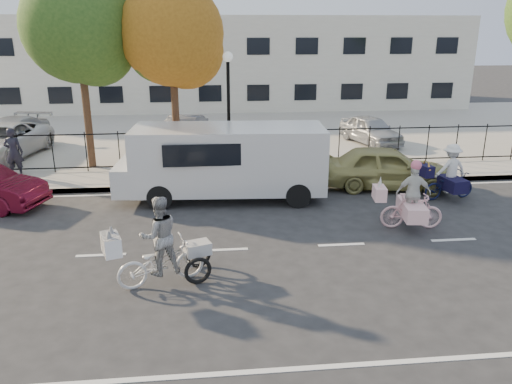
{
  "coord_description": "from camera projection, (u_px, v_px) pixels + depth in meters",
  "views": [
    {
      "loc": [
        -0.37,
        -11.39,
        5.28
      ],
      "look_at": [
        0.93,
        1.2,
        1.1
      ],
      "focal_mm": 35.0,
      "sensor_mm": 36.0,
      "label": 1
    }
  ],
  "objects": [
    {
      "name": "parking_lot",
      "position": [
        212.0,
        130.0,
        26.59
      ],
      "size": [
        60.0,
        15.6,
        0.15
      ],
      "primitive_type": "cube",
      "color": "#A8A399",
      "rests_on": "ground"
    },
    {
      "name": "zebra_trike",
      "position": [
        161.0,
        251.0,
        10.61
      ],
      "size": [
        2.3,
        1.48,
        1.98
      ],
      "rotation": [
        0.0,
        0.0,
        1.91
      ],
      "color": "silver",
      "rests_on": "ground"
    },
    {
      "name": "tree_west",
      "position": [
        83.0,
        33.0,
        17.92
      ],
      "size": [
        3.97,
        3.97,
        7.28
      ],
      "color": "#442D1D",
      "rests_on": "ground"
    },
    {
      "name": "bull_bike",
      "position": [
        449.0,
        177.0,
        15.95
      ],
      "size": [
        1.99,
        1.38,
        1.81
      ],
      "rotation": [
        0.0,
        0.0,
        1.72
      ],
      "color": "#101537",
      "rests_on": "ground"
    },
    {
      "name": "lot_car_c",
      "position": [
        183.0,
        131.0,
        22.56
      ],
      "size": [
        2.41,
        4.22,
        1.32
      ],
      "primitive_type": "imported",
      "rotation": [
        0.0,
        0.0,
        -0.27
      ],
      "color": "#4C4E54",
      "rests_on": "parking_lot"
    },
    {
      "name": "road_markings",
      "position": [
        224.0,
        250.0,
        12.45
      ],
      "size": [
        60.0,
        9.52,
        0.01
      ],
      "primitive_type": null,
      "color": "silver",
      "rests_on": "ground"
    },
    {
      "name": "sidewalk",
      "position": [
        217.0,
        178.0,
        18.19
      ],
      "size": [
        60.0,
        2.2,
        0.15
      ],
      "primitive_type": "cube",
      "color": "#A8A399",
      "rests_on": "ground"
    },
    {
      "name": "unicorn_bike",
      "position": [
        411.0,
        204.0,
        13.57
      ],
      "size": [
        1.96,
        1.38,
        1.95
      ],
      "rotation": [
        0.0,
        0.0,
        1.43
      ],
      "color": "#FFC2C6",
      "rests_on": "ground"
    },
    {
      "name": "ground",
      "position": [
        224.0,
        250.0,
        12.45
      ],
      "size": [
        120.0,
        120.0,
        0.0
      ],
      "primitive_type": "plane",
      "color": "#333334"
    },
    {
      "name": "street_sign",
      "position": [
        165.0,
        139.0,
        18.25
      ],
      "size": [
        0.85,
        0.06,
        1.8
      ],
      "color": "black",
      "rests_on": "sidewalk"
    },
    {
      "name": "pedestrian",
      "position": [
        14.0,
        152.0,
        17.84
      ],
      "size": [
        0.65,
        0.44,
        1.78
      ],
      "primitive_type": "imported",
      "rotation": [
        0.0,
        0.0,
        3.12
      ],
      "color": "black",
      "rests_on": "sidewalk"
    },
    {
      "name": "iron_fence",
      "position": [
        216.0,
        149.0,
        18.97
      ],
      "size": [
        58.0,
        0.06,
        1.5
      ],
      "primitive_type": null,
      "color": "black",
      "rests_on": "sidewalk"
    },
    {
      "name": "gold_sedan",
      "position": [
        387.0,
        168.0,
        17.03
      ],
      "size": [
        4.54,
        2.44,
        1.47
      ],
      "primitive_type": "imported",
      "rotation": [
        0.0,
        0.0,
        1.4
      ],
      "color": "tan",
      "rests_on": "ground"
    },
    {
      "name": "tree_mid",
      "position": [
        176.0,
        39.0,
        18.25
      ],
      "size": [
        3.81,
        3.81,
        6.99
      ],
      "color": "#442D1D",
      "rests_on": "ground"
    },
    {
      "name": "lot_car_b",
      "position": [
        2.0,
        141.0,
        20.36
      ],
      "size": [
        3.21,
        5.42,
        1.41
      ],
      "primitive_type": "imported",
      "rotation": [
        0.0,
        0.0,
        -0.18
      ],
      "color": "silver",
      "rests_on": "parking_lot"
    },
    {
      "name": "lot_car_a",
      "position": [
        9.0,
        136.0,
        21.21
      ],
      "size": [
        2.79,
        5.25,
        1.45
      ],
      "primitive_type": "imported",
      "rotation": [
        0.0,
        0.0,
        -0.16
      ],
      "color": "#979A9E",
      "rests_on": "parking_lot"
    },
    {
      "name": "curb",
      "position": [
        218.0,
        186.0,
        17.19
      ],
      "size": [
        60.0,
        0.1,
        0.15
      ],
      "primitive_type": "cube",
      "color": "#A8A399",
      "rests_on": "ground"
    },
    {
      "name": "lamppost",
      "position": [
        228.0,
        91.0,
        17.94
      ],
      "size": [
        0.36,
        0.36,
        4.33
      ],
      "color": "black",
      "rests_on": "sidewalk"
    },
    {
      "name": "white_van",
      "position": [
        225.0,
        160.0,
        15.86
      ],
      "size": [
        6.68,
        2.59,
        2.33
      ],
      "rotation": [
        0.0,
        0.0,
        -0.06
      ],
      "color": "white",
      "rests_on": "ground"
    },
    {
      "name": "lot_car_d",
      "position": [
        371.0,
        130.0,
        23.06
      ],
      "size": [
        2.4,
        3.99,
        1.27
      ],
      "primitive_type": "imported",
      "rotation": [
        0.0,
        0.0,
        0.26
      ],
      "color": "#A3A7AB",
      "rests_on": "parking_lot"
    },
    {
      "name": "building",
      "position": [
        208.0,
        62.0,
        35.12
      ],
      "size": [
        34.0,
        10.0,
        6.0
      ],
      "primitive_type": "cube",
      "color": "silver",
      "rests_on": "ground"
    }
  ]
}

